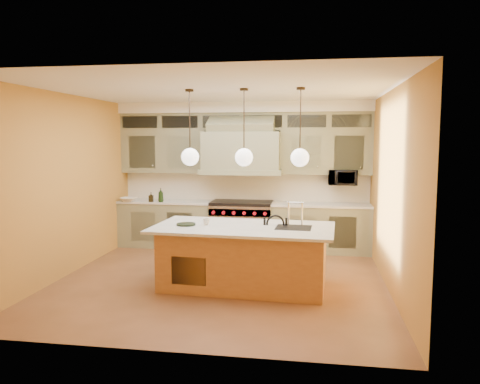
% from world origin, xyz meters
% --- Properties ---
extents(floor, '(5.00, 5.00, 0.00)m').
position_xyz_m(floor, '(0.00, 0.00, 0.00)').
color(floor, brown).
rests_on(floor, ground).
extents(ceiling, '(5.00, 5.00, 0.00)m').
position_xyz_m(ceiling, '(0.00, 0.00, 2.90)').
color(ceiling, white).
rests_on(ceiling, wall_back).
extents(wall_back, '(5.00, 0.00, 5.00)m').
position_xyz_m(wall_back, '(0.00, 2.50, 1.45)').
color(wall_back, '#B57D32').
rests_on(wall_back, ground).
extents(wall_front, '(5.00, 0.00, 5.00)m').
position_xyz_m(wall_front, '(0.00, -2.50, 1.45)').
color(wall_front, '#B57D32').
rests_on(wall_front, ground).
extents(wall_left, '(0.00, 5.00, 5.00)m').
position_xyz_m(wall_left, '(-2.50, 0.00, 1.45)').
color(wall_left, '#B57D32').
rests_on(wall_left, ground).
extents(wall_right, '(0.00, 5.00, 5.00)m').
position_xyz_m(wall_right, '(2.50, 0.00, 1.45)').
color(wall_right, '#B57D32').
rests_on(wall_right, ground).
extents(back_cabinetry, '(5.00, 0.77, 2.90)m').
position_xyz_m(back_cabinetry, '(0.00, 2.23, 1.43)').
color(back_cabinetry, gray).
rests_on(back_cabinetry, floor).
extents(range, '(1.20, 0.74, 0.96)m').
position_xyz_m(range, '(0.00, 2.14, 0.49)').
color(range, silver).
rests_on(range, floor).
extents(kitchen_island, '(2.67, 1.51, 1.35)m').
position_xyz_m(kitchen_island, '(0.41, -0.25, 0.47)').
color(kitchen_island, '#A06438').
rests_on(kitchen_island, floor).
extents(counter_stool, '(0.39, 0.39, 1.08)m').
position_xyz_m(counter_stool, '(0.86, -0.27, 0.61)').
color(counter_stool, black).
rests_on(counter_stool, floor).
extents(microwave, '(0.54, 0.37, 0.30)m').
position_xyz_m(microwave, '(1.95, 2.25, 1.45)').
color(microwave, black).
rests_on(microwave, back_cabinetry).
extents(oil_bottle_a, '(0.12, 0.12, 0.28)m').
position_xyz_m(oil_bottle_a, '(-1.59, 1.92, 1.08)').
color(oil_bottle_a, black).
rests_on(oil_bottle_a, back_cabinetry).
extents(oil_bottle_b, '(0.10, 0.10, 0.19)m').
position_xyz_m(oil_bottle_b, '(-1.80, 1.92, 1.04)').
color(oil_bottle_b, black).
rests_on(oil_bottle_b, back_cabinetry).
extents(fruit_bowl, '(0.32, 0.32, 0.08)m').
position_xyz_m(fruit_bowl, '(-2.27, 1.92, 0.98)').
color(fruit_bowl, silver).
rests_on(fruit_bowl, back_cabinetry).
extents(cup, '(0.12, 0.12, 0.10)m').
position_xyz_m(cup, '(-0.16, -0.28, 0.97)').
color(cup, silver).
rests_on(cup, kitchen_island).
extents(pendant_left, '(0.26, 0.26, 1.11)m').
position_xyz_m(pendant_left, '(-0.40, -0.25, 1.95)').
color(pendant_left, '#2D2319').
rests_on(pendant_left, ceiling).
extents(pendant_center, '(0.26, 0.26, 1.11)m').
position_xyz_m(pendant_center, '(0.40, -0.25, 1.95)').
color(pendant_center, '#2D2319').
rests_on(pendant_center, ceiling).
extents(pendant_right, '(0.26, 0.26, 1.11)m').
position_xyz_m(pendant_right, '(1.20, -0.25, 1.95)').
color(pendant_right, '#2D2319').
rests_on(pendant_right, ceiling).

